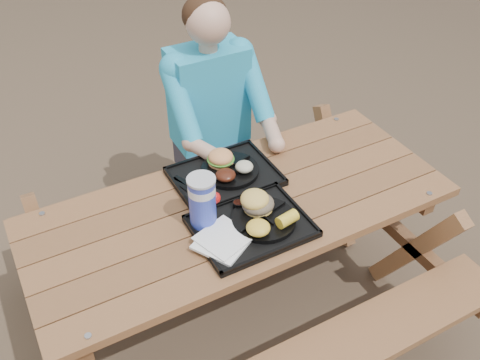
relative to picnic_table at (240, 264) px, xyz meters
name	(u,v)px	position (x,y,z in m)	size (l,w,h in m)	color
ground	(240,313)	(0.00, 0.00, -0.38)	(60.00, 60.00, 0.00)	#999999
picnic_table	(240,264)	(0.00, 0.00, 0.00)	(1.80, 1.49, 0.75)	#999999
tray_near	(251,227)	(-0.03, -0.15, 0.39)	(0.45, 0.35, 0.02)	black
tray_far	(225,177)	(0.02, 0.18, 0.39)	(0.45, 0.35, 0.02)	black
plate_near	(264,219)	(0.02, -0.16, 0.41)	(0.26, 0.26, 0.02)	black
plate_far	(230,170)	(0.05, 0.19, 0.41)	(0.26, 0.26, 0.02)	black
napkin_stack	(223,241)	(-0.18, -0.19, 0.41)	(0.18, 0.18, 0.02)	white
soda_cup	(202,202)	(-0.19, -0.05, 0.50)	(0.11, 0.11, 0.21)	#172AB0
condiment_bbq	(238,205)	(-0.03, -0.03, 0.41)	(0.05, 0.05, 0.03)	black
condiment_mustard	(250,198)	(0.04, -0.02, 0.41)	(0.04, 0.04, 0.03)	gold
sandwich	(258,197)	(0.03, -0.10, 0.48)	(0.12, 0.12, 0.13)	#F5C556
mac_cheese	(258,228)	(-0.04, -0.22, 0.44)	(0.09, 0.09, 0.05)	yellow
corn_cob	(287,219)	(0.09, -0.23, 0.44)	(0.09, 0.09, 0.05)	yellow
cutlery_far	(189,184)	(-0.15, 0.20, 0.40)	(0.03, 0.17, 0.01)	black
burger	(221,154)	(0.03, 0.24, 0.47)	(0.11, 0.11, 0.10)	#F49956
baked_beans	(226,175)	(0.00, 0.13, 0.44)	(0.09, 0.09, 0.04)	#471A0E
potato_salad	(244,167)	(0.10, 0.15, 0.44)	(0.08, 0.08, 0.04)	beige
diner	(212,135)	(0.19, 0.66, 0.27)	(0.48, 0.84, 1.28)	teal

